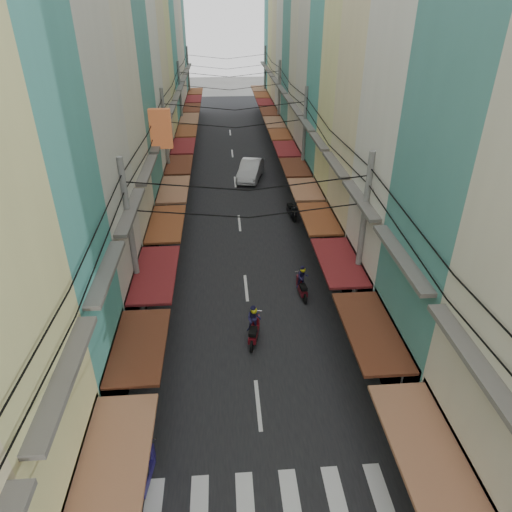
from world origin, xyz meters
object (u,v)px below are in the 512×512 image
white_car (251,179)px  bicycle (427,369)px  traffic_sign (402,375)px  market_umbrella (495,414)px

white_car → bicycle: (5.82, -23.37, 0.00)m
bicycle → traffic_sign: bearing=116.8°
bicycle → market_umbrella: market_umbrella is taller
bicycle → traffic_sign: traffic_sign is taller
white_car → traffic_sign: traffic_sign is taller
traffic_sign → market_umbrella: bearing=-36.7°
market_umbrella → traffic_sign: size_ratio=0.79×
white_car → bicycle: white_car is taller
white_car → market_umbrella: bearing=-64.1°
bicycle → market_umbrella: bearing=160.1°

